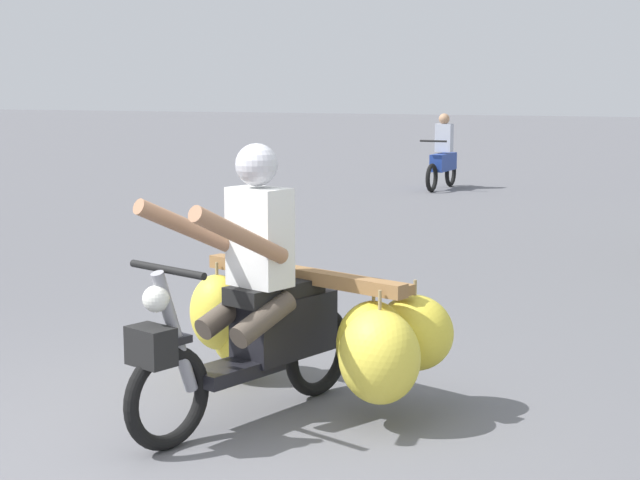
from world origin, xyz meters
TOP-DOWN VIEW (x-y plane):
  - ground_plane at (0.00, 0.00)m, footprint 120.00×120.00m
  - motorbike_main_loaded at (0.36, 1.17)m, footprint 1.80×1.78m
  - motorbike_distant_ahead_left at (-2.50, 13.55)m, footprint 0.50×1.62m

SIDE VIEW (x-z plane):
  - ground_plane at x=0.00m, z-range 0.00..0.00m
  - motorbike_main_loaded at x=0.36m, z-range -0.28..1.30m
  - motorbike_distant_ahead_left at x=-2.50m, z-range -0.13..1.27m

